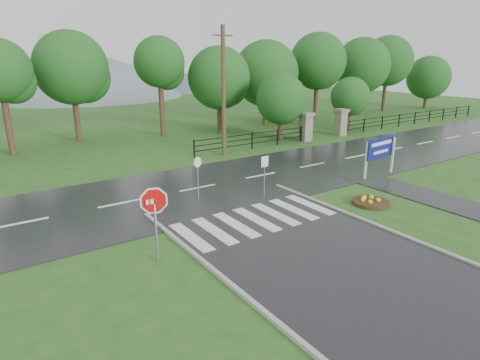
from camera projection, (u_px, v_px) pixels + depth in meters
ground at (351, 272)px, 12.47m from camera, size 120.00×120.00×0.00m
main_road at (198, 189)px, 20.37m from camera, size 90.00×8.00×0.04m
walkway at (403, 190)px, 20.20m from camera, size 2.20×11.00×0.04m
crosswalk at (256, 219)px, 16.40m from camera, size 6.50×2.80×0.02m
pillar_west at (306, 126)px, 31.76m from camera, size 1.00×1.00×2.24m
pillar_east at (341, 122)px, 33.91m from camera, size 1.00×1.00×2.24m
fence_west at (252, 139)px, 29.07m from camera, size 9.58×0.08×1.20m
fence_east at (415, 117)px, 39.82m from camera, size 20.58×0.08×1.20m
hills at (68, 188)px, 70.29m from camera, size 102.00×48.00×48.00m
treeline at (125, 141)px, 31.98m from camera, size 83.20×5.20×10.00m
stop_sign at (154, 207)px, 12.61m from camera, size 1.16×0.35×2.70m
estate_billboard at (381, 150)px, 22.11m from camera, size 2.50×0.35×2.19m
flower_bed at (371, 202)px, 18.21m from camera, size 1.66×1.66×0.33m
reg_sign_small at (265, 167)px, 19.12m from camera, size 0.43×0.06×1.91m
reg_sign_round at (198, 173)px, 18.38m from camera, size 0.46×0.17×2.07m
utility_pole_east at (223, 92)px, 26.18m from camera, size 1.49×0.28×8.37m
entrance_tree_left at (281, 99)px, 31.63m from camera, size 3.98×3.98×5.21m
entrance_tree_right at (350, 97)px, 36.01m from camera, size 3.46×3.46×4.75m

